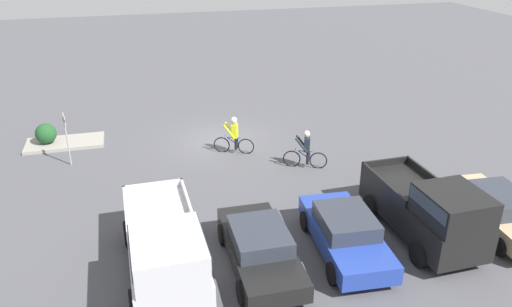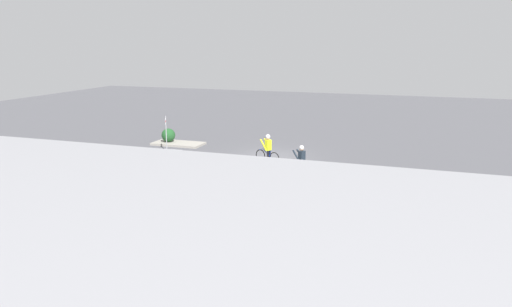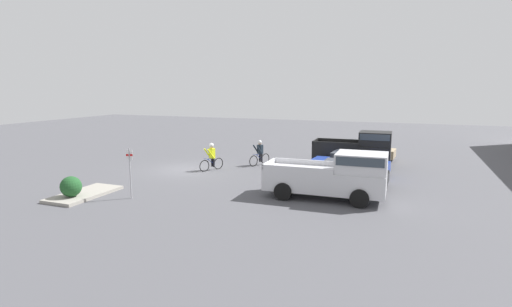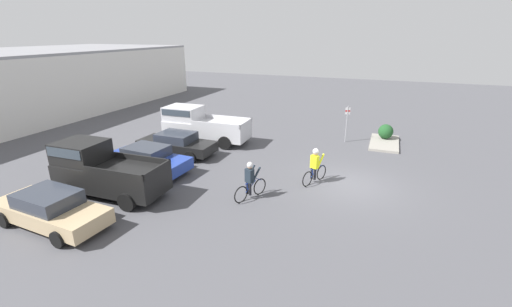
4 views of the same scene
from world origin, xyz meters
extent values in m
plane|color=#4C4C51|center=(0.00, 0.00, 0.00)|extent=(80.00, 80.00, 0.00)
cube|color=tan|center=(-7.72, 9.96, 0.55)|extent=(2.03, 4.76, 0.58)
cube|color=#2D333D|center=(-7.72, 9.96, 1.10)|extent=(1.69, 2.19, 0.53)
cylinder|color=black|center=(-6.76, 11.38, 0.30)|extent=(0.22, 0.62, 0.61)
cylinder|color=black|center=(-8.68, 8.53, 0.30)|extent=(0.22, 0.62, 0.61)
cylinder|color=black|center=(-6.96, 8.41, 0.30)|extent=(0.22, 0.62, 0.61)
cube|color=black|center=(-4.92, 9.64, 0.89)|extent=(2.03, 4.98, 1.07)
cube|color=black|center=(-4.96, 11.12, 1.88)|extent=(1.81, 2.02, 0.92)
cube|color=#333D47|center=(-4.96, 11.12, 2.09)|extent=(1.86, 1.86, 0.40)
cube|color=black|center=(-5.81, 8.63, 1.55)|extent=(0.15, 2.96, 0.25)
cube|color=black|center=(-3.98, 8.68, 1.55)|extent=(0.15, 2.96, 0.25)
cube|color=black|center=(-4.86, 7.21, 1.55)|extent=(1.91, 0.13, 0.25)
cylinder|color=black|center=(-5.91, 11.15, 0.39)|extent=(0.24, 0.78, 0.78)
cylinder|color=black|center=(-4.00, 11.19, 0.39)|extent=(0.24, 0.78, 0.78)
cylinder|color=black|center=(-5.84, 8.09, 0.39)|extent=(0.24, 0.78, 0.78)
cylinder|color=black|center=(-3.93, 8.13, 0.39)|extent=(0.24, 0.78, 0.78)
cube|color=#233D9E|center=(-2.12, 9.94, 0.57)|extent=(2.07, 4.59, 0.58)
cube|color=#2D333D|center=(-2.12, 9.94, 1.12)|extent=(1.73, 2.12, 0.51)
cylinder|color=black|center=(-2.91, 11.43, 0.33)|extent=(0.22, 0.67, 0.66)
cylinder|color=black|center=(-1.14, 11.31, 0.33)|extent=(0.22, 0.67, 0.66)
cylinder|color=black|center=(-3.10, 8.56, 0.33)|extent=(0.22, 0.67, 0.66)
cylinder|color=black|center=(-1.33, 8.45, 0.33)|extent=(0.22, 0.67, 0.66)
cube|color=black|center=(0.68, 10.02, 0.56)|extent=(1.84, 4.57, 0.56)
cube|color=#2D333D|center=(0.68, 10.02, 1.08)|extent=(1.63, 2.06, 0.49)
cylinder|color=black|center=(-0.20, 11.48, 0.34)|extent=(0.19, 0.67, 0.67)
cylinder|color=black|center=(1.59, 11.46, 0.34)|extent=(0.19, 0.67, 0.67)
cylinder|color=black|center=(-0.23, 8.57, 0.34)|extent=(0.19, 0.67, 0.67)
cylinder|color=black|center=(1.56, 8.55, 0.34)|extent=(0.19, 0.67, 0.67)
cube|color=silver|center=(3.48, 9.56, 0.87)|extent=(2.12, 5.60, 1.00)
cube|color=silver|center=(3.44, 11.23, 1.81)|extent=(1.89, 2.26, 0.89)
cube|color=#333D47|center=(3.44, 11.23, 2.01)|extent=(1.94, 2.09, 0.39)
cube|color=silver|center=(2.55, 8.43, 1.50)|extent=(0.15, 3.34, 0.25)
cube|color=silver|center=(4.46, 8.47, 1.50)|extent=(0.15, 3.34, 0.25)
cube|color=silver|center=(3.54, 6.82, 1.50)|extent=(2.00, 0.12, 0.25)
cylinder|color=black|center=(2.44, 11.26, 0.42)|extent=(0.24, 0.84, 0.83)
cylinder|color=black|center=(4.44, 11.31, 0.42)|extent=(0.24, 0.84, 0.83)
cylinder|color=black|center=(2.52, 7.81, 0.42)|extent=(0.24, 0.84, 0.83)
cylinder|color=black|center=(4.52, 7.86, 0.42)|extent=(0.24, 0.84, 0.83)
torus|color=black|center=(0.17, 1.39, 0.35)|extent=(0.71, 0.35, 0.75)
torus|color=black|center=(-0.86, 1.85, 0.35)|extent=(0.71, 0.35, 0.75)
cylinder|color=#233D9E|center=(-0.35, 1.62, 0.53)|extent=(0.55, 0.27, 0.40)
cylinder|color=#233D9E|center=(-0.35, 1.62, 0.74)|extent=(0.58, 0.28, 0.04)
cylinder|color=#233D9E|center=(-0.53, 1.70, 0.53)|extent=(0.05, 0.05, 0.37)
cylinder|color=#233D9E|center=(0.04, 1.45, 0.77)|extent=(0.21, 0.43, 0.02)
cylinder|color=black|center=(-0.41, 1.75, 0.49)|extent=(0.16, 0.16, 0.56)
cylinder|color=black|center=(-0.49, 1.58, 0.49)|extent=(0.16, 0.16, 0.56)
cube|color=yellow|center=(-0.40, 1.64, 1.08)|extent=(0.36, 0.43, 0.63)
cylinder|color=yellow|center=(-0.12, 1.70, 1.08)|extent=(0.54, 0.30, 0.68)
cylinder|color=yellow|center=(-0.26, 1.39, 1.08)|extent=(0.54, 0.30, 0.68)
sphere|color=tan|center=(-0.37, 1.63, 1.52)|extent=(0.26, 0.26, 0.26)
sphere|color=silver|center=(-0.37, 1.63, 1.59)|extent=(0.29, 0.29, 0.29)
torus|color=black|center=(-2.46, 3.64, 0.35)|extent=(0.71, 0.35, 0.76)
torus|color=black|center=(-3.50, 4.10, 0.35)|extent=(0.71, 0.35, 0.76)
cylinder|color=#233D9E|center=(-2.98, 3.87, 0.54)|extent=(0.55, 0.27, 0.40)
cylinder|color=#233D9E|center=(-2.98, 3.87, 0.75)|extent=(0.59, 0.29, 0.04)
cylinder|color=#233D9E|center=(-3.16, 3.95, 0.54)|extent=(0.05, 0.05, 0.37)
cylinder|color=#233D9E|center=(-2.59, 3.69, 0.78)|extent=(0.21, 0.43, 0.02)
cylinder|color=black|center=(-3.04, 3.99, 0.49)|extent=(0.16, 0.16, 0.56)
cylinder|color=black|center=(-3.12, 3.83, 0.49)|extent=(0.16, 0.16, 0.56)
cube|color=#1E2833|center=(-3.03, 3.89, 1.08)|extent=(0.36, 0.43, 0.60)
cylinder|color=#1E2833|center=(-2.75, 3.95, 1.08)|extent=(0.54, 0.31, 0.66)
cylinder|color=#1E2833|center=(-2.89, 3.64, 1.08)|extent=(0.54, 0.31, 0.66)
sphere|color=tan|center=(-3.00, 3.88, 1.50)|extent=(0.24, 0.24, 0.24)
sphere|color=silver|center=(-3.00, 3.88, 1.56)|extent=(0.26, 0.26, 0.26)
cylinder|color=#9E9EA3|center=(6.78, 1.08, 1.20)|extent=(0.06, 0.06, 2.40)
cube|color=white|center=(6.78, 1.08, 2.08)|extent=(0.13, 0.29, 0.45)
cube|color=red|center=(6.78, 1.08, 2.08)|extent=(0.13, 0.29, 0.10)
cube|color=gray|center=(7.23, -1.35, 0.07)|extent=(3.56, 1.74, 0.15)
sphere|color=#1E4C23|center=(8.00, -1.35, 0.63)|extent=(0.96, 0.96, 0.96)
camera|label=1|loc=(3.93, 22.02, 9.43)|focal=35.00mm
camera|label=2|loc=(-9.33, 29.37, 7.16)|focal=35.00mm
camera|label=3|loc=(21.65, 13.18, 5.19)|focal=28.00mm
camera|label=4|loc=(-15.42, -1.21, 6.86)|focal=24.00mm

